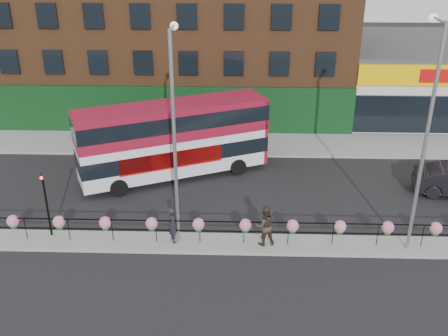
{
  "coord_description": "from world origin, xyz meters",
  "views": [
    {
      "loc": [
        0.74,
        -20.2,
        13.39
      ],
      "look_at": [
        0.0,
        3.0,
        2.5
      ],
      "focal_mm": 42.0,
      "sensor_mm": 36.0,
      "label": 1
    }
  ],
  "objects_px": {
    "pedestrian_a": "(173,225)",
    "lamp_column_west": "(174,122)",
    "lamp_column_east": "(427,122)",
    "double_decker_bus": "(174,133)",
    "pedestrian_b": "(265,225)"
  },
  "relations": [
    {
      "from": "pedestrian_a",
      "to": "lamp_column_west",
      "type": "bearing_deg",
      "value": -62.27
    },
    {
      "from": "pedestrian_a",
      "to": "lamp_column_east",
      "type": "height_order",
      "value": "lamp_column_east"
    },
    {
      "from": "double_decker_bus",
      "to": "lamp_column_west",
      "type": "xyz_separation_m",
      "value": [
        0.98,
        -6.83,
        3.16
      ]
    },
    {
      "from": "pedestrian_b",
      "to": "lamp_column_east",
      "type": "height_order",
      "value": "lamp_column_east"
    },
    {
      "from": "double_decker_bus",
      "to": "lamp_column_east",
      "type": "xyz_separation_m",
      "value": [
        11.3,
        -7.06,
        3.4
      ]
    },
    {
      "from": "pedestrian_b",
      "to": "lamp_column_west",
      "type": "height_order",
      "value": "lamp_column_west"
    },
    {
      "from": "pedestrian_a",
      "to": "lamp_column_west",
      "type": "height_order",
      "value": "lamp_column_west"
    },
    {
      "from": "double_decker_bus",
      "to": "lamp_column_east",
      "type": "relative_size",
      "value": 1.09
    },
    {
      "from": "pedestrian_a",
      "to": "lamp_column_west",
      "type": "distance_m",
      "value": 4.84
    },
    {
      "from": "lamp_column_east",
      "to": "pedestrian_a",
      "type": "bearing_deg",
      "value": -179.81
    },
    {
      "from": "pedestrian_a",
      "to": "pedestrian_b",
      "type": "height_order",
      "value": "pedestrian_b"
    },
    {
      "from": "pedestrian_b",
      "to": "lamp_column_west",
      "type": "relative_size",
      "value": 0.2
    },
    {
      "from": "pedestrian_b",
      "to": "pedestrian_a",
      "type": "bearing_deg",
      "value": -15.11
    },
    {
      "from": "pedestrian_a",
      "to": "pedestrian_b",
      "type": "xyz_separation_m",
      "value": [
        4.13,
        -0.1,
        0.11
      ]
    },
    {
      "from": "lamp_column_west",
      "to": "double_decker_bus",
      "type": "bearing_deg",
      "value": 98.15
    }
  ]
}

